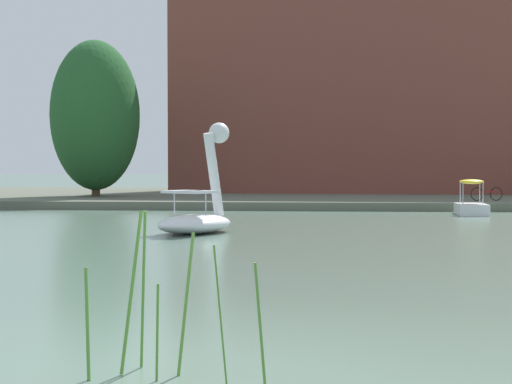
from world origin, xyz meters
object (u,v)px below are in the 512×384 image
(swan_boat, at_px, (199,209))
(tree_willow_near_path, at_px, (95,115))
(bicycle_parked, at_px, (487,194))
(pedal_boat_yellow, at_px, (471,205))

(swan_boat, distance_m, tree_willow_near_path, 20.53)
(tree_willow_near_path, relative_size, bicycle_parked, 5.43)
(tree_willow_near_path, xyz_separation_m, bicycle_parked, (20.35, -4.09, -4.16))
(swan_boat, bearing_deg, pedal_boat_yellow, 43.45)
(bicycle_parked, bearing_deg, swan_boat, -129.68)
(swan_boat, relative_size, tree_willow_near_path, 0.38)
(swan_boat, xyz_separation_m, bicycle_parked, (11.63, 14.02, 0.02))
(tree_willow_near_path, bearing_deg, swan_boat, -64.29)
(tree_willow_near_path, bearing_deg, pedal_boat_yellow, -25.02)
(swan_boat, bearing_deg, bicycle_parked, 50.32)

